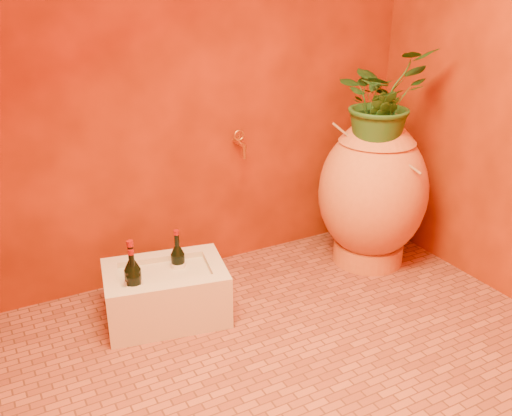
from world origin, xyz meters
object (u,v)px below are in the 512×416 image
amphora (373,191)px  wine_bottle_c (178,265)px  wall_tap (240,142)px  stone_basin (166,294)px  wine_bottle_b (134,287)px  wine_bottle_a (134,282)px

amphora → wine_bottle_c: bearing=178.4°
wine_bottle_c → wall_tap: (0.51, 0.32, 0.48)m
stone_basin → wall_tap: 0.92m
wine_bottle_b → wine_bottle_c: bearing=21.7°
wine_bottle_b → wall_tap: 1.00m
wine_bottle_a → wine_bottle_c: size_ratio=1.13×
wall_tap → wine_bottle_b: bearing=-151.3°
wine_bottle_c → wine_bottle_a: bearing=-161.3°
wine_bottle_b → wall_tap: bearing=28.7°
amphora → wine_bottle_c: size_ratio=3.02×
stone_basin → wine_bottle_c: bearing=23.6°
stone_basin → wall_tap: bearing=30.8°
stone_basin → wine_bottle_b: 0.22m
wine_bottle_b → wine_bottle_c: size_ratio=1.01×
stone_basin → wine_bottle_c: 0.16m
amphora → stone_basin: (-1.26, -0.00, -0.31)m
wine_bottle_a → wine_bottle_b: size_ratio=1.12×
stone_basin → wine_bottle_a: wine_bottle_a is taller
wine_bottle_a → wall_tap: wall_tap is taller
amphora → stone_basin: 1.30m
stone_basin → wine_bottle_a: bearing=-163.9°
wine_bottle_a → wall_tap: 0.98m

